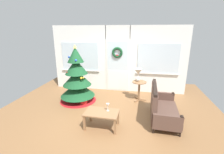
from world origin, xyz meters
name	(u,v)px	position (x,y,z in m)	size (l,w,h in m)	color
ground_plane	(107,115)	(0.00, 0.00, 0.00)	(6.76, 6.76, 0.00)	brown
back_wall_with_door	(118,59)	(0.00, 2.08, 1.28)	(5.20, 0.19, 2.55)	white
christmas_tree	(77,81)	(-1.20, 0.83, 0.73)	(1.24, 1.24, 1.94)	#4C331E
settee_sofa	(161,107)	(1.48, 0.06, 0.38)	(0.78, 1.54, 0.96)	black
side_table	(139,87)	(0.88, 1.23, 0.48)	(0.50, 0.48, 0.68)	#8E6642
table_lamp	(138,73)	(0.82, 1.27, 0.96)	(0.28, 0.28, 0.44)	silver
coffee_table	(102,114)	(-0.01, -0.59, 0.36)	(0.86, 0.55, 0.42)	#8E6642
wine_glass	(108,106)	(0.13, -0.49, 0.56)	(0.08, 0.08, 0.20)	silver
gift_box	(84,102)	(-0.89, 0.57, 0.09)	(0.19, 0.17, 0.19)	red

